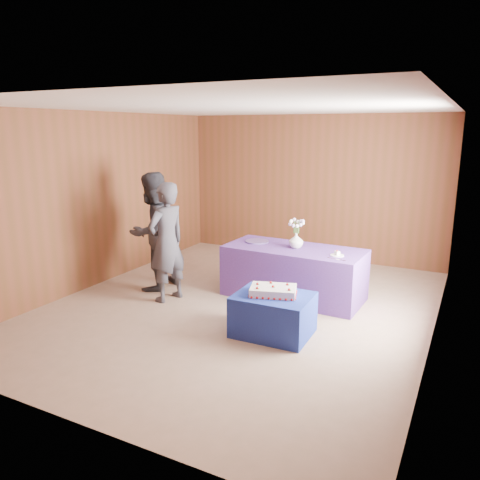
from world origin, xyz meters
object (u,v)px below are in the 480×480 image
Objects in this scene: guest_left at (167,242)px; vase at (296,241)px; guest_right at (153,232)px; cake_table at (273,315)px; serving_table at (294,273)px; sheet_cake at (273,291)px.

vase is at bearing 134.17° from guest_left.
guest_left is 0.59m from guest_right.
vase is at bearing 98.22° from cake_table.
serving_table is 1.16× the size of guest_left.
guest_right reaches higher than vase.
guest_left reaches higher than vase.
sheet_cake is at bearing -80.90° from vase.
guest_left is (-1.81, 0.39, 0.31)m from sheet_cake.
serving_table is at bearing 110.70° from guest_right.
cake_table is 0.52× the size of guest_left.
serving_table is at bearing 82.82° from sheet_cake.
vase is 2.18m from guest_right.
cake_table is 2.51m from guest_right.
guest_right is at bearing -163.44° from vase.
guest_left is (-1.83, 0.40, 0.61)m from cake_table.
vase is (0.02, 0.02, 0.48)m from serving_table.
vase is 0.13× the size of guest_left.
serving_table is 9.18× the size of vase.
guest_right is (-0.49, 0.32, 0.04)m from guest_left.
vase is at bearing 50.00° from serving_table.
guest_right reaches higher than serving_table.
guest_right is (-2.07, -0.60, 0.53)m from serving_table.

